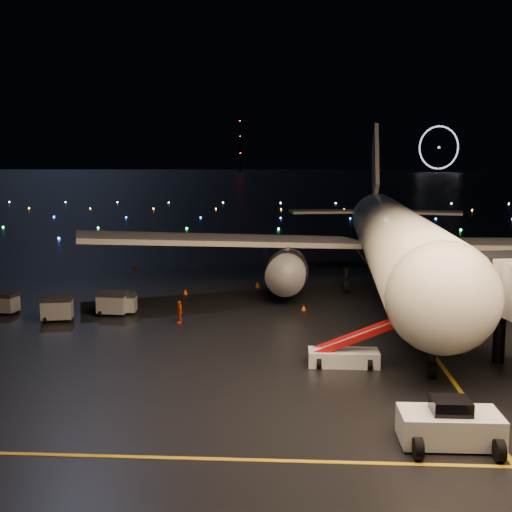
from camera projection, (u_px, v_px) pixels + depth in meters
The scene contains 18 objects.
ground at pixel (287, 185), 331.84m from camera, with size 2000.00×2000.00×0.00m, color black.
lane_centre at pixel (405, 315), 49.66m from camera, with size 0.25×80.00×0.02m, color gold.
lane_cross at pixel (87, 456), 25.93m from camera, with size 60.00×0.25×0.02m, color gold.
airliner at pixel (392, 201), 58.90m from camera, with size 58.25×55.34×16.50m, color white, non-canonical shape.
pushback_tug at pixel (450, 421), 26.89m from camera, with size 4.18×2.19×1.99m, color silver.
belt_loader at pixel (344, 341), 37.27m from camera, with size 5.98×1.63×2.90m, color silver, non-canonical shape.
crew_c at pixel (180, 312), 47.22m from camera, with size 0.98×0.41×1.67m, color #F55005.
safety_cone_0 at pixel (304, 307), 51.40m from camera, with size 0.41×0.41×0.47m, color #F85705.
safety_cone_1 at pixel (257, 285), 60.80m from camera, with size 0.43×0.43×0.49m, color #F85705.
safety_cone_2 at pixel (185, 292), 57.57m from camera, with size 0.42×0.42×0.48m, color #F85705.
safety_cone_3 at pixel (135, 267), 70.56m from camera, with size 0.48×0.48×0.54m, color #F85705.
ferris_wheel at pixel (439, 149), 733.30m from camera, with size 50.00×4.00×52.00m, color black, non-canonical shape.
radio_mast at pixel (240, 145), 765.18m from camera, with size 1.80×1.80×64.00m, color black.
taxiway_lights at pixel (278, 215), 140.20m from camera, with size 164.00×92.00×0.36m, color black, non-canonical shape.
baggage_cart_0 at pixel (124, 303), 50.18m from camera, with size 1.91×1.34×1.62m, color gray.
baggage_cart_1 at pixel (113, 303), 49.65m from camera, with size 2.18×1.53×1.86m, color gray.
baggage_cart_2 at pixel (57, 309), 47.82m from camera, with size 2.18×1.53×1.85m, color gray.
baggage_cart_3 at pixel (5, 303), 50.16m from camera, with size 1.92×1.34×1.63m, color gray.
Camera 1 is at (3.23, -34.04, 11.79)m, focal length 45.00 mm.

